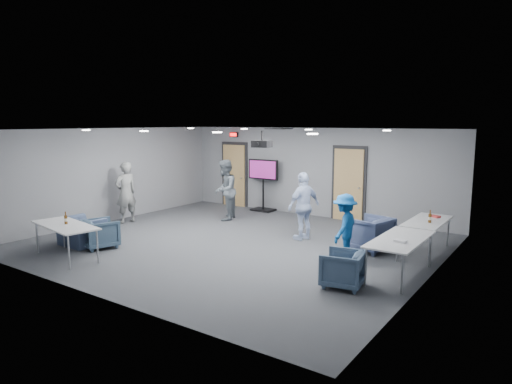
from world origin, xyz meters
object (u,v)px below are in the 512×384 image
Objects in this scene: chair_right_c at (343,269)px; person_c at (304,206)px; table_right_b at (400,241)px; projector at (262,144)px; chair_right_a at (369,234)px; bottle_right at (430,218)px; bottle_front at (66,220)px; chair_front_a at (100,234)px; person_b at (225,190)px; person_d at (345,227)px; chair_front_b at (80,232)px; table_right_a at (427,223)px; table_front_left at (65,227)px; tv_stand at (263,182)px; person_a at (126,193)px.

person_c is at bearing -148.89° from chair_right_c.
projector is (-3.13, 0.00, 1.71)m from table_right_b.
table_right_b is (1.10, -1.34, 0.30)m from chair_right_a.
person_c is at bearing -173.62° from bottle_right.
chair_front_a is at bearing 94.18° from bottle_front.
bottle_right is at bearing 35.69° from bottle_front.
person_d is at bearing 47.03° from person_b.
person_c is at bearing -138.31° from chair_front_b.
table_right_a is 6.49× the size of bottle_front.
table_right_a is at bearing 131.23° from chair_right_a.
chair_front_a is 0.38× the size of table_front_left.
person_d reaches higher than table_front_left.
table_right_b reaches higher than chair_front_b.
chair_front_b is 0.59× the size of tv_stand.
chair_right_a is 0.45× the size of table_right_b.
chair_right_a reaches higher than chair_front_a.
person_d reaches higher than chair_right_a.
person_d is at bearing -136.02° from chair_front_a.
projector is (2.55, -3.86, 1.45)m from tv_stand.
bottle_front is at bearing -27.51° from person_b.
person_c is (5.10, 1.24, -0.04)m from person_a.
projector reaches higher than chair_front_b.
person_b is 1.07× the size of person_c.
person_d reaches higher than chair_front_b.
person_d is 1.91× the size of chair_front_a.
table_right_b is at bearing -34.30° from tv_stand.
chair_right_a reaches higher than table_front_left.
chair_front_b is 1.11m from bottle_front.
chair_front_b is at bearing -31.97° from person_c.
tv_stand reaches higher than chair_front_a.
person_a is at bearing 119.44° from bottle_front.
person_a is 0.91× the size of table_right_b.
person_c is 5.45m from table_front_left.
chair_right_c is 0.37× the size of table_front_left.
table_right_a is at bearing 133.85° from person_d.
person_d is 0.72× the size of table_right_b.
person_b is 1.28× the size of person_d.
tv_stand is at bearing -113.49° from person_c.
projector is at bearing -129.64° from chair_front_a.
person_a is 5.25m from person_c.
tv_stand is at bearing -100.15° from chair_front_b.
bottle_right is at bearing 113.91° from person_c.
chair_front_a is at bearing 107.27° from table_right_b.
projector is (3.16, 1.96, 2.07)m from chair_front_a.
tv_stand is (0.55, 6.71, 0.12)m from bottle_front.
chair_right_a is (0.20, 0.93, -0.31)m from person_d.
table_right_b is 1.01× the size of table_front_left.
tv_stand is (-5.67, 1.97, 0.27)m from table_right_a.
person_a is at bearing 102.59° from table_right_a.
person_b reaches higher than person_c.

